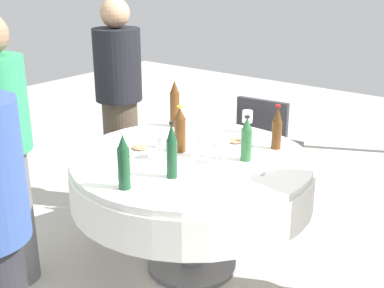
# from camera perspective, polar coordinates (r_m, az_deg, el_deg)

# --- Properties ---
(ground_plane) EXTENTS (10.00, 10.00, 0.00)m
(ground_plane) POSITION_cam_1_polar(r_m,az_deg,el_deg) (3.32, 0.00, -13.44)
(ground_plane) COLOR #B7B2A8
(dining_table) EXTENTS (1.43, 1.43, 0.74)m
(dining_table) POSITION_cam_1_polar(r_m,az_deg,el_deg) (3.03, 0.00, -4.02)
(dining_table) COLOR white
(dining_table) RESTS_ON ground_plane
(bottle_brown_north) EXTENTS (0.07, 0.07, 0.28)m
(bottle_brown_north) POSITION_cam_1_polar(r_m,az_deg,el_deg) (3.02, -1.36, 1.54)
(bottle_brown_north) COLOR #593314
(bottle_brown_north) RESTS_ON dining_table
(bottle_dark_green_south) EXTENTS (0.06, 0.06, 0.30)m
(bottle_dark_green_south) POSITION_cam_1_polar(r_m,az_deg,el_deg) (2.54, -7.70, -2.08)
(bottle_dark_green_south) COLOR #194728
(bottle_dark_green_south) RESTS_ON dining_table
(bottle_green_mid) EXTENTS (0.06, 0.06, 0.27)m
(bottle_green_mid) POSITION_cam_1_polar(r_m,az_deg,el_deg) (2.90, 6.12, 0.46)
(bottle_green_mid) COLOR #2D6B38
(bottle_green_mid) RESTS_ON dining_table
(bottle_brown_near) EXTENTS (0.06, 0.06, 0.28)m
(bottle_brown_near) POSITION_cam_1_polar(r_m,az_deg,el_deg) (3.11, 9.50, 1.71)
(bottle_brown_near) COLOR #593314
(bottle_brown_near) RESTS_ON dining_table
(bottle_brown_left) EXTENTS (0.07, 0.07, 0.33)m
(bottle_brown_left) POSITION_cam_1_polar(r_m,az_deg,el_deg) (3.49, -1.95, 4.46)
(bottle_brown_left) COLOR #593314
(bottle_brown_left) RESTS_ON dining_table
(bottle_dark_green_east) EXTENTS (0.06, 0.06, 0.31)m
(bottle_dark_green_east) POSITION_cam_1_polar(r_m,az_deg,el_deg) (2.65, -2.28, -0.89)
(bottle_dark_green_east) COLOR #194728
(bottle_dark_green_east) RESTS_ON dining_table
(wine_glass_near) EXTENTS (0.07, 0.07, 0.16)m
(wine_glass_near) POSITION_cam_1_polar(r_m,az_deg,el_deg) (2.94, 1.00, 0.68)
(wine_glass_near) COLOR white
(wine_glass_near) RESTS_ON dining_table
(wine_glass_left) EXTENTS (0.07, 0.07, 0.15)m
(wine_glass_left) POSITION_cam_1_polar(r_m,az_deg,el_deg) (2.84, 3.52, -0.22)
(wine_glass_left) COLOR white
(wine_glass_left) RESTS_ON dining_table
(wine_glass_east) EXTENTS (0.06, 0.06, 0.14)m
(wine_glass_east) POSITION_cam_1_polar(r_m,az_deg,el_deg) (2.90, -3.42, 0.11)
(wine_glass_east) COLOR white
(wine_glass_east) RESTS_ON dining_table
(wine_glass_far) EXTENTS (0.07, 0.07, 0.15)m
(wine_glass_far) POSITION_cam_1_polar(r_m,az_deg,el_deg) (3.39, 6.22, 3.02)
(wine_glass_far) COLOR white
(wine_glass_far) RESTS_ON dining_table
(plate_front) EXTENTS (0.22, 0.22, 0.04)m
(plate_front) POSITION_cam_1_polar(r_m,az_deg,el_deg) (3.07, -5.89, -0.63)
(plate_front) COLOR white
(plate_front) RESTS_ON dining_table
(plate_rear) EXTENTS (0.23, 0.23, 0.04)m
(plate_rear) POSITION_cam_1_polar(r_m,az_deg,el_deg) (3.18, 4.75, 0.13)
(plate_rear) COLOR white
(plate_rear) RESTS_ON dining_table
(fork_south) EXTENTS (0.18, 0.03, 0.00)m
(fork_south) POSITION_cam_1_polar(r_m,az_deg,el_deg) (2.75, -9.16, -3.46)
(fork_south) COLOR silver
(fork_south) RESTS_ON dining_table
(fork_mid) EXTENTS (0.06, 0.18, 0.00)m
(fork_mid) POSITION_cam_1_polar(r_m,az_deg,el_deg) (2.81, 8.37, -2.87)
(fork_mid) COLOR silver
(fork_mid) RESTS_ON dining_table
(person_mid) EXTENTS (0.34, 0.34, 1.58)m
(person_mid) POSITION_cam_1_polar(r_m,az_deg,el_deg) (3.02, -20.54, -0.65)
(person_mid) COLOR slate
(person_mid) RESTS_ON ground_plane
(person_near) EXTENTS (0.34, 0.34, 1.58)m
(person_near) POSITION_cam_1_polar(r_m,az_deg,el_deg) (3.79, -8.13, 4.46)
(person_near) COLOR #4C3F33
(person_near) RESTS_ON ground_plane
(chair_east) EXTENTS (0.43, 0.43, 0.87)m
(chair_east) POSITION_cam_1_polar(r_m,az_deg,el_deg) (3.92, 8.33, 0.26)
(chair_east) COLOR #2D2D33
(chair_east) RESTS_ON ground_plane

